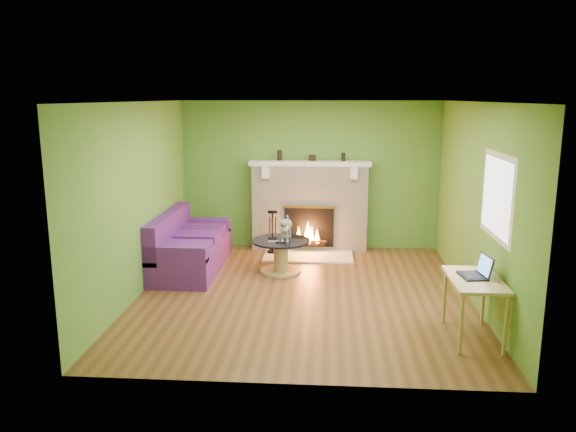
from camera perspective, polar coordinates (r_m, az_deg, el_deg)
name	(u,v)px	position (r m, az deg, el deg)	size (l,w,h in m)	color
floor	(304,294)	(7.82, 1.60, -7.88)	(5.00, 5.00, 0.00)	#593519
ceiling	(305,102)	(7.36, 1.72, 11.53)	(5.00, 5.00, 0.00)	white
wall_back	(310,175)	(9.95, 2.27, 4.15)	(5.00, 5.00, 0.00)	#52852B
wall_front	(292,252)	(5.05, 0.44, -3.66)	(5.00, 5.00, 0.00)	#52852B
wall_left	(139,199)	(7.90, -14.89, 1.68)	(5.00, 5.00, 0.00)	#52852B
wall_right	(476,203)	(7.72, 18.58, 1.23)	(5.00, 5.00, 0.00)	#52852B
window_frame	(497,196)	(6.82, 20.48, 1.87)	(1.20, 1.20, 0.00)	silver
window_pane	(496,196)	(6.82, 20.42, 1.87)	(1.06, 1.06, 0.00)	white
fireplace	(310,207)	(9.85, 2.21, 0.96)	(2.10, 0.46, 1.58)	beige
hearth	(308,256)	(9.53, 2.07, -4.11)	(1.50, 0.75, 0.03)	beige
mantel	(310,163)	(9.71, 2.24, 5.38)	(2.10, 0.28, 0.08)	silver
sofa	(188,248)	(8.91, -10.15, -3.23)	(0.90, 2.00, 0.90)	#4A1A66
coffee_table	(281,253)	(8.68, -0.74, -3.83)	(0.90, 0.90, 0.51)	tan
desk	(475,286)	(6.58, 18.44, -6.73)	(0.55, 0.95, 0.70)	tan
cat	(286,227)	(8.62, -0.19, -1.17)	(0.22, 0.60, 0.38)	slate
remote_silver	(274,241)	(8.51, -1.48, -2.58)	(0.17, 0.04, 0.02)	gray
remote_black	(281,243)	(8.44, -0.71, -2.71)	(0.16, 0.04, 0.02)	black
laptop	(473,266)	(6.56, 18.29, -4.83)	(0.30, 0.34, 0.25)	black
fire_tools	(273,231)	(9.62, -1.58, -1.58)	(0.20, 0.20, 0.74)	black
mantel_vase_left	(280,155)	(9.76, -0.87, 6.19)	(0.08, 0.08, 0.18)	black
mantel_vase_right	(343,157)	(9.73, 5.63, 6.00)	(0.07, 0.07, 0.14)	black
mantel_box	(312,158)	(9.73, 2.49, 5.93)	(0.12, 0.08, 0.10)	black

